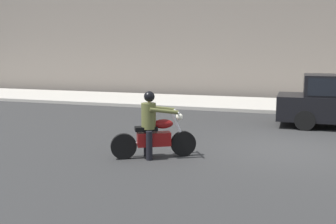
% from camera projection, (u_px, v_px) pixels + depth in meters
% --- Properties ---
extents(ground_plane, '(80.00, 80.00, 0.00)m').
position_uv_depth(ground_plane, '(287.00, 149.00, 10.12)').
color(ground_plane, '#2A2A2A').
extents(sidewalk_slab, '(40.00, 4.40, 0.14)m').
position_uv_depth(sidewalk_slab, '(291.00, 106.00, 17.63)').
color(sidewalk_slab, '#A8A399').
rests_on(sidewalk_slab, ground_plane).
extents(motorcycle_with_rider_olive, '(1.82, 1.12, 1.57)m').
position_uv_depth(motorcycle_with_rider_olive, '(153.00, 131.00, 9.24)').
color(motorcycle_with_rider_olive, black).
rests_on(motorcycle_with_rider_olive, ground_plane).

